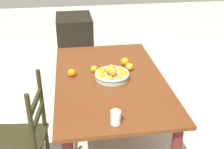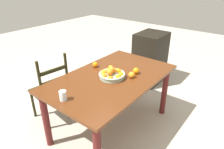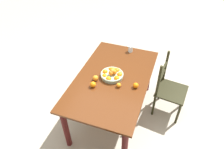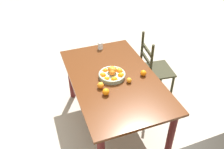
{
  "view_description": "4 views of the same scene",
  "coord_description": "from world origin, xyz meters",
  "px_view_note": "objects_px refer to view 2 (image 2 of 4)",
  "views": [
    {
      "loc": [
        -2.32,
        0.33,
        2.0
      ],
      "look_at": [
        -0.01,
        -0.02,
        0.82
      ],
      "focal_mm": 46.3,
      "sensor_mm": 36.0,
      "label": 1
    },
    {
      "loc": [
        -1.7,
        -1.36,
        1.9
      ],
      "look_at": [
        -0.01,
        -0.02,
        0.82
      ],
      "focal_mm": 32.4,
      "sensor_mm": 36.0,
      "label": 2
    },
    {
      "loc": [
        2.0,
        0.69,
        2.66
      ],
      "look_at": [
        -0.01,
        -0.02,
        0.82
      ],
      "focal_mm": 32.94,
      "sensor_mm": 36.0,
      "label": 3
    },
    {
      "loc": [
        2.08,
        -0.79,
        2.48
      ],
      "look_at": [
        -0.01,
        -0.02,
        0.82
      ],
      "focal_mm": 38.06,
      "sensor_mm": 36.0,
      "label": 4
    }
  ],
  "objects_px": {
    "cabinet": "(150,58)",
    "orange_loose_0": "(132,75)",
    "dining_table": "(112,85)",
    "orange_loose_3": "(95,65)",
    "chair_near_window": "(51,91)",
    "drinking_glass": "(63,96)",
    "fruit_bowl": "(112,74)",
    "orange_loose_1": "(136,71)",
    "orange_loose_2": "(111,68)"
  },
  "relations": [
    {
      "from": "orange_loose_3",
      "to": "orange_loose_0",
      "type": "bearing_deg",
      "value": -85.51
    },
    {
      "from": "orange_loose_1",
      "to": "orange_loose_2",
      "type": "height_order",
      "value": "orange_loose_1"
    },
    {
      "from": "orange_loose_2",
      "to": "orange_loose_3",
      "type": "distance_m",
      "value": 0.22
    },
    {
      "from": "fruit_bowl",
      "to": "cabinet",
      "type": "bearing_deg",
      "value": 10.82
    },
    {
      "from": "drinking_glass",
      "to": "orange_loose_2",
      "type": "bearing_deg",
      "value": 5.05
    },
    {
      "from": "cabinet",
      "to": "fruit_bowl",
      "type": "relative_size",
      "value": 2.98
    },
    {
      "from": "orange_loose_0",
      "to": "fruit_bowl",
      "type": "bearing_deg",
      "value": 126.65
    },
    {
      "from": "chair_near_window",
      "to": "orange_loose_2",
      "type": "distance_m",
      "value": 0.89
    },
    {
      "from": "dining_table",
      "to": "orange_loose_0",
      "type": "distance_m",
      "value": 0.29
    },
    {
      "from": "dining_table",
      "to": "orange_loose_1",
      "type": "distance_m",
      "value": 0.35
    },
    {
      "from": "chair_near_window",
      "to": "orange_loose_1",
      "type": "bearing_deg",
      "value": 129.66
    },
    {
      "from": "cabinet",
      "to": "orange_loose_1",
      "type": "bearing_deg",
      "value": -160.62
    },
    {
      "from": "fruit_bowl",
      "to": "orange_loose_3",
      "type": "height_order",
      "value": "fruit_bowl"
    },
    {
      "from": "dining_table",
      "to": "fruit_bowl",
      "type": "distance_m",
      "value": 0.16
    },
    {
      "from": "orange_loose_0",
      "to": "dining_table",
      "type": "bearing_deg",
      "value": 121.85
    },
    {
      "from": "cabinet",
      "to": "orange_loose_1",
      "type": "distance_m",
      "value": 1.38
    },
    {
      "from": "dining_table",
      "to": "orange_loose_3",
      "type": "height_order",
      "value": "orange_loose_3"
    },
    {
      "from": "cabinet",
      "to": "orange_loose_0",
      "type": "bearing_deg",
      "value": -161.67
    },
    {
      "from": "dining_table",
      "to": "orange_loose_2",
      "type": "distance_m",
      "value": 0.25
    },
    {
      "from": "chair_near_window",
      "to": "fruit_bowl",
      "type": "distance_m",
      "value": 0.94
    },
    {
      "from": "cabinet",
      "to": "chair_near_window",
      "type": "bearing_deg",
      "value": 164.3
    },
    {
      "from": "orange_loose_2",
      "to": "orange_loose_0",
      "type": "bearing_deg",
      "value": -93.21
    },
    {
      "from": "dining_table",
      "to": "fruit_bowl",
      "type": "relative_size",
      "value": 5.11
    },
    {
      "from": "dining_table",
      "to": "orange_loose_0",
      "type": "relative_size",
      "value": 21.63
    },
    {
      "from": "chair_near_window",
      "to": "cabinet",
      "type": "bearing_deg",
      "value": 172.09
    },
    {
      "from": "dining_table",
      "to": "chair_near_window",
      "type": "xyz_separation_m",
      "value": [
        -0.36,
        0.77,
        -0.2
      ]
    },
    {
      "from": "orange_loose_3",
      "to": "drinking_glass",
      "type": "xyz_separation_m",
      "value": [
        -0.78,
        -0.29,
        0.02
      ]
    },
    {
      "from": "orange_loose_0",
      "to": "orange_loose_2",
      "type": "xyz_separation_m",
      "value": [
        0.02,
        0.34,
        -0.01
      ]
    },
    {
      "from": "orange_loose_3",
      "to": "orange_loose_1",
      "type": "bearing_deg",
      "value": -72.28
    },
    {
      "from": "orange_loose_1",
      "to": "drinking_glass",
      "type": "height_order",
      "value": "drinking_glass"
    },
    {
      "from": "orange_loose_2",
      "to": "drinking_glass",
      "type": "distance_m",
      "value": 0.84
    },
    {
      "from": "orange_loose_0",
      "to": "orange_loose_2",
      "type": "height_order",
      "value": "orange_loose_0"
    },
    {
      "from": "fruit_bowl",
      "to": "orange_loose_3",
      "type": "xyz_separation_m",
      "value": [
        0.1,
        0.36,
        -0.0
      ]
    },
    {
      "from": "chair_near_window",
      "to": "orange_loose_2",
      "type": "relative_size",
      "value": 16.22
    },
    {
      "from": "chair_near_window",
      "to": "orange_loose_3",
      "type": "relative_size",
      "value": 13.74
    },
    {
      "from": "orange_loose_3",
      "to": "cabinet",
      "type": "bearing_deg",
      "value": -2.71
    },
    {
      "from": "orange_loose_2",
      "to": "orange_loose_3",
      "type": "xyz_separation_m",
      "value": [
        -0.06,
        0.21,
        0.01
      ]
    },
    {
      "from": "chair_near_window",
      "to": "orange_loose_2",
      "type": "bearing_deg",
      "value": 135.39
    },
    {
      "from": "cabinet",
      "to": "drinking_glass",
      "type": "height_order",
      "value": "cabinet"
    },
    {
      "from": "fruit_bowl",
      "to": "orange_loose_3",
      "type": "distance_m",
      "value": 0.37
    },
    {
      "from": "cabinet",
      "to": "orange_loose_2",
      "type": "height_order",
      "value": "cabinet"
    },
    {
      "from": "dining_table",
      "to": "orange_loose_3",
      "type": "distance_m",
      "value": 0.39
    },
    {
      "from": "fruit_bowl",
      "to": "orange_loose_1",
      "type": "distance_m",
      "value": 0.32
    },
    {
      "from": "drinking_glass",
      "to": "orange_loose_3",
      "type": "bearing_deg",
      "value": 20.24
    },
    {
      "from": "drinking_glass",
      "to": "fruit_bowl",
      "type": "bearing_deg",
      "value": -6.13
    },
    {
      "from": "chair_near_window",
      "to": "drinking_glass",
      "type": "distance_m",
      "value": 0.87
    },
    {
      "from": "fruit_bowl",
      "to": "orange_loose_0",
      "type": "height_order",
      "value": "fruit_bowl"
    },
    {
      "from": "dining_table",
      "to": "orange_loose_3",
      "type": "relative_size",
      "value": 22.46
    },
    {
      "from": "orange_loose_2",
      "to": "orange_loose_1",
      "type": "bearing_deg",
      "value": -71.34
    },
    {
      "from": "cabinet",
      "to": "orange_loose_3",
      "type": "distance_m",
      "value": 1.47
    }
  ]
}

